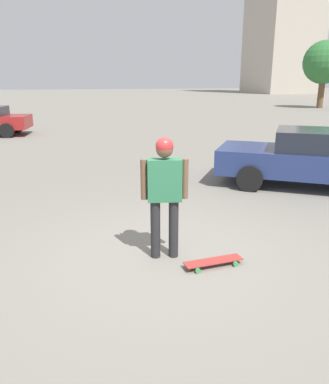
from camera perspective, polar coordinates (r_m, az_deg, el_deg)
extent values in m
plane|color=gray|center=(5.51, 0.00, -9.76)|extent=(220.00, 220.00, 0.00)
cylinder|color=#262628|center=(5.33, -1.39, -5.70)|extent=(0.14, 0.14, 0.85)
cylinder|color=#262628|center=(5.34, 1.38, -5.62)|extent=(0.14, 0.14, 0.85)
cube|color=#2D724C|center=(5.11, 0.00, 1.81)|extent=(0.29, 0.50, 0.58)
cylinder|color=brown|center=(5.09, -3.16, 1.91)|extent=(0.09, 0.09, 0.56)
cylinder|color=brown|center=(5.13, 3.13, 2.02)|extent=(0.09, 0.09, 0.56)
sphere|color=brown|center=(5.01, 0.00, 6.54)|extent=(0.23, 0.23, 0.23)
sphere|color=red|center=(5.01, 0.00, 6.99)|extent=(0.24, 0.24, 0.24)
cube|color=#A5332D|center=(5.25, 7.46, -10.37)|extent=(0.24, 0.84, 0.01)
cylinder|color=green|center=(5.07, 5.10, -11.86)|extent=(0.03, 0.07, 0.07)
cylinder|color=green|center=(5.25, 4.07, -10.77)|extent=(0.03, 0.07, 0.07)
cylinder|color=green|center=(5.31, 10.78, -10.74)|extent=(0.03, 0.07, 0.07)
cylinder|color=green|center=(5.48, 9.60, -9.75)|extent=(0.03, 0.07, 0.07)
cube|color=navy|center=(9.54, 21.78, 4.22)|extent=(3.95, 4.62, 0.58)
cube|color=#1E232D|center=(9.46, 22.79, 7.28)|extent=(2.41, 2.52, 0.47)
cylinder|color=black|center=(8.78, 12.87, 2.04)|extent=(0.51, 0.61, 0.60)
cylinder|color=black|center=(10.45, 13.90, 4.28)|extent=(0.51, 0.61, 0.60)
cylinder|color=black|center=(18.16, -22.92, 8.61)|extent=(0.31, 0.67, 0.64)
cylinder|color=black|center=(19.86, -21.53, 9.35)|extent=(0.31, 0.67, 0.64)
cylinder|color=brown|center=(38.23, 22.74, 13.74)|extent=(0.55, 0.55, 2.70)
sphere|color=#2D6B33|center=(38.25, 23.20, 17.72)|extent=(3.78, 3.78, 3.78)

